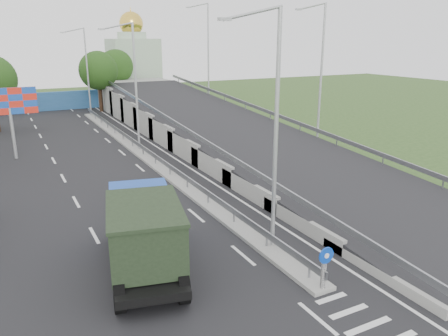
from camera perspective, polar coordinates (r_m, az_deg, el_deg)
ground at (r=15.91m, az=18.03°, el=-18.95°), size 160.00×160.00×0.00m
road_surface at (r=30.85m, az=-13.57°, el=-0.94°), size 26.00×90.00×0.04m
median at (r=35.29m, az=-10.49°, el=1.62°), size 1.00×44.00×0.20m
overpass_ramp at (r=37.70m, az=0.35°, el=5.42°), size 10.00×50.00×3.50m
median_guardrail at (r=35.13m, az=-10.55°, el=2.64°), size 0.09×44.00×0.71m
sign_bollard at (r=16.68m, az=12.97°, el=-12.56°), size 0.64×0.23×1.67m
lamp_post_near at (r=18.02m, az=6.36°, el=6.15°), size 2.74×0.18×10.08m
lamp_post_mid at (r=36.23m, az=-11.77°, el=11.12°), size 2.74×0.18×10.08m
lamp_post_far at (r=55.69m, az=-17.65°, el=12.49°), size 2.74×0.18×10.08m
blue_wall at (r=61.48m, az=-22.10°, el=8.04°), size 30.00×0.50×2.40m
church at (r=71.60m, az=-11.74°, el=13.24°), size 7.00×7.00×13.80m
billboard at (r=37.03m, az=-26.27°, el=7.35°), size 4.00×0.24×5.50m
tree_median_far at (r=58.05m, az=-16.10°, el=12.12°), size 4.80×4.80×7.60m
tree_ramp_far at (r=65.75m, az=-13.91°, el=12.73°), size 4.80×4.80×7.60m
dump_truck at (r=17.84m, az=-10.43°, el=-7.98°), size 4.02×7.37×3.08m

